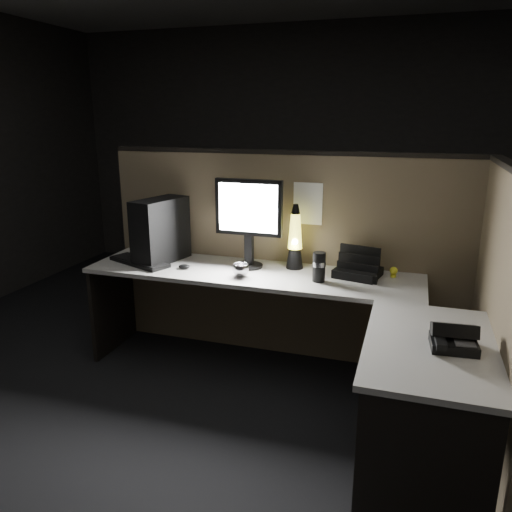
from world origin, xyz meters
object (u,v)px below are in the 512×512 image
(pc_tower, at_px, (161,230))
(monitor, at_px, (249,215))
(desk_phone, at_px, (453,338))
(keyboard, at_px, (139,262))
(lava_lamp, at_px, (295,242))

(pc_tower, relative_size, monitor, 0.75)
(monitor, bearing_deg, desk_phone, -34.13)
(monitor, height_order, desk_phone, monitor)
(monitor, xyz_separation_m, keyboard, (-0.78, -0.17, -0.36))
(desk_phone, bearing_deg, pc_tower, 151.62)
(monitor, relative_size, keyboard, 1.24)
(keyboard, xyz_separation_m, lava_lamp, (1.09, 0.24, 0.18))
(keyboard, relative_size, lava_lamp, 1.10)
(pc_tower, distance_m, keyboard, 0.27)
(pc_tower, distance_m, desk_phone, 2.14)
(keyboard, bearing_deg, monitor, 34.75)
(pc_tower, height_order, keyboard, pc_tower)
(pc_tower, xyz_separation_m, lava_lamp, (0.97, 0.12, -0.04))
(pc_tower, height_order, monitor, monitor)
(monitor, bearing_deg, pc_tower, -173.33)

